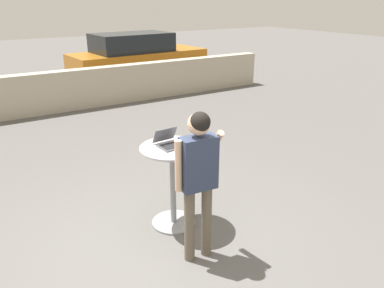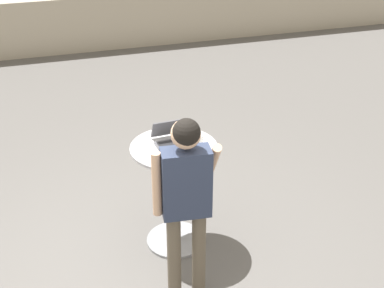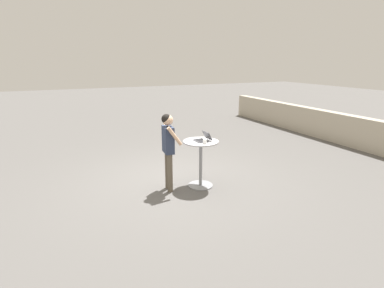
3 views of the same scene
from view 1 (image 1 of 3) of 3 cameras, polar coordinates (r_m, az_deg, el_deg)
ground_plane at (r=4.26m, az=-5.69°, el=-16.56°), size 50.00×50.00×0.00m
pavement_kerb at (r=9.62m, az=-22.94°, el=6.96°), size 13.26×0.35×0.98m
cafe_table at (r=4.45m, az=-2.94°, el=-5.00°), size 0.75×0.75×1.02m
laptop at (r=4.31m, az=-3.40°, el=0.27°), size 0.31×0.34×0.19m
coffee_mug at (r=4.36m, az=-0.48°, el=0.57°), size 0.11×0.08×0.09m
standing_person at (r=3.69m, az=0.97°, el=-4.04°), size 0.52×0.34×1.63m
parked_car_near_street at (r=12.30m, az=-8.32°, el=12.74°), size 4.38×1.96×1.60m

